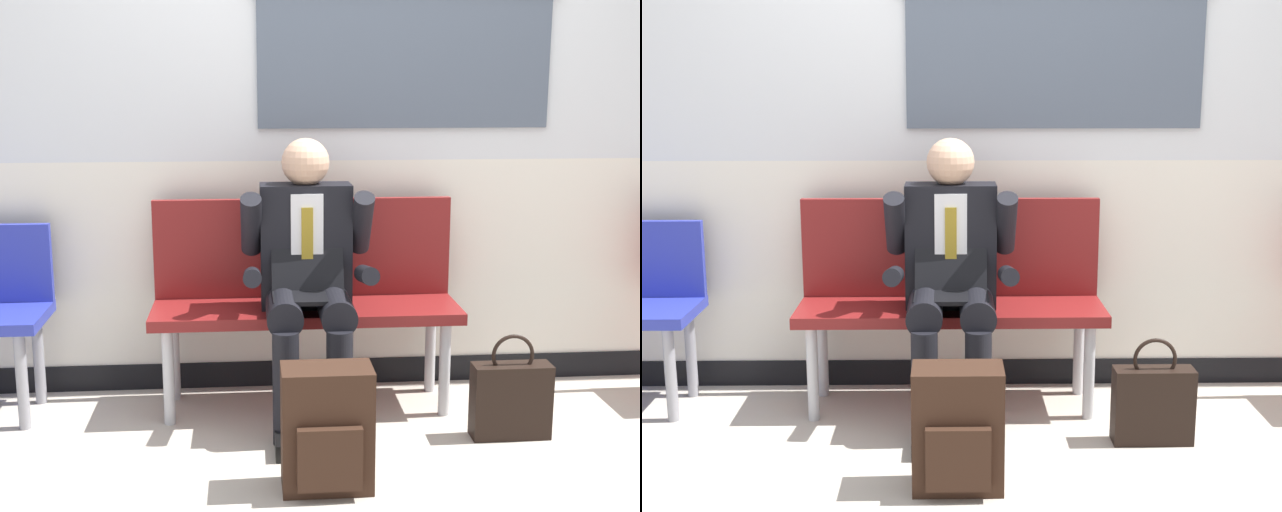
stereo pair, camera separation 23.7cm
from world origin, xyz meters
The scene contains 6 objects.
ground_plane centered at (0.00, 0.00, 0.00)m, with size 18.00×18.00×0.00m, color #B2A899.
station_wall centered at (0.01, 0.70, 1.56)m, with size 6.81×0.16×3.13m.
bench_with_person centered at (-0.09, 0.43, 0.55)m, with size 1.38×0.42×0.94m.
person_seated centered at (-0.09, 0.23, 0.66)m, with size 0.57×0.70×1.23m.
backpack centered at (-0.07, -0.45, 0.23)m, with size 0.33×0.23×0.46m.
handbag centered at (0.74, -0.05, 0.17)m, with size 0.33×0.11×0.45m.
Camera 2 is at (-0.11, -3.34, 1.48)m, focal length 47.65 mm.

